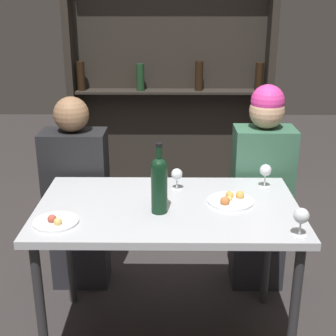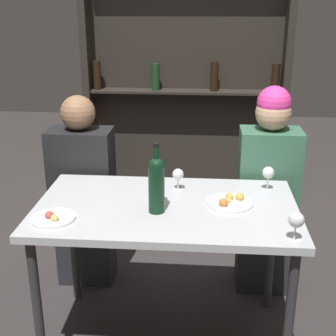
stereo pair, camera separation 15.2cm
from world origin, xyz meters
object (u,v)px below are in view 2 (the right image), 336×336
at_px(food_plate_0, 230,202).
at_px(wine_glass_0, 268,174).
at_px(seated_person_left, 84,198).
at_px(seated_person_right, 267,194).
at_px(food_plate_1, 53,218).
at_px(wine_glass_1, 296,221).
at_px(wine_glass_2, 178,175).
at_px(wine_bottle, 156,182).

bearing_deg(food_plate_0, wine_glass_0, 43.45).
distance_m(seated_person_left, seated_person_right, 1.10).
relative_size(food_plate_1, seated_person_right, 0.16).
xyz_separation_m(wine_glass_1, food_plate_1, (-1.05, 0.11, -0.08)).
bearing_deg(wine_glass_2, seated_person_right, 32.82).
bearing_deg(food_plate_1, food_plate_0, 16.31).
bearing_deg(wine_glass_0, wine_glass_1, -84.82).
relative_size(wine_bottle, wine_glass_0, 2.61).
height_order(food_plate_0, seated_person_left, seated_person_left).
xyz_separation_m(wine_glass_0, seated_person_left, (-1.05, 0.29, -0.30)).
distance_m(wine_glass_0, food_plate_0, 0.29).
distance_m(wine_glass_0, wine_glass_1, 0.53).
relative_size(wine_bottle, wine_glass_1, 2.62).
relative_size(wine_glass_1, food_plate_0, 0.57).
relative_size(food_plate_0, food_plate_1, 1.11).
relative_size(wine_glass_0, wine_glass_1, 1.00).
bearing_deg(seated_person_right, wine_glass_0, -98.66).
distance_m(food_plate_1, seated_person_right, 1.27).
relative_size(wine_glass_2, food_plate_1, 0.58).
distance_m(wine_glass_0, seated_person_right, 0.38).
bearing_deg(seated_person_left, wine_glass_2, -28.75).
bearing_deg(food_plate_1, seated_person_right, 34.45).
height_order(food_plate_0, food_plate_1, food_plate_0).
bearing_deg(seated_person_left, wine_bottle, -49.31).
distance_m(wine_bottle, food_plate_0, 0.39).
distance_m(wine_glass_1, food_plate_0, 0.43).
height_order(food_plate_1, seated_person_left, seated_person_left).
xyz_separation_m(wine_glass_0, food_plate_1, (-1.00, -0.42, -0.08)).
relative_size(wine_glass_2, seated_person_right, 0.09).
bearing_deg(food_plate_1, wine_glass_2, 35.93).
bearing_deg(wine_glass_1, wine_bottle, 158.74).
bearing_deg(wine_bottle, food_plate_0, 18.00).
distance_m(food_plate_0, seated_person_right, 0.56).
distance_m(wine_glass_1, seated_person_right, 0.86).
bearing_deg(food_plate_0, seated_person_right, 63.11).
bearing_deg(wine_bottle, wine_glass_2, 72.79).
xyz_separation_m(food_plate_1, seated_person_left, (-0.05, 0.72, -0.22)).
height_order(food_plate_0, seated_person_right, seated_person_right).
xyz_separation_m(wine_glass_0, wine_glass_2, (-0.46, -0.03, -0.01)).
relative_size(wine_bottle, seated_person_left, 0.28).
bearing_deg(wine_glass_1, food_plate_1, 174.11).
bearing_deg(wine_bottle, food_plate_1, -164.98).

